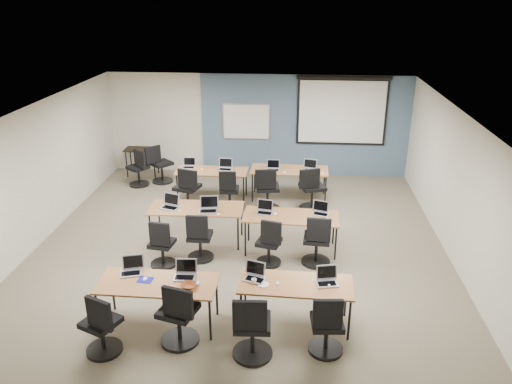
# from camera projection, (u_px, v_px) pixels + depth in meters

# --- Properties ---
(floor) EXTENTS (8.00, 9.00, 0.02)m
(floor) POSITION_uv_depth(u_px,v_px,m) (239.00, 251.00, 9.70)
(floor) COLOR #6B6354
(floor) RESTS_ON ground
(ceiling) EXTENTS (8.00, 9.00, 0.02)m
(ceiling) POSITION_uv_depth(u_px,v_px,m) (237.00, 115.00, 8.68)
(ceiling) COLOR white
(ceiling) RESTS_ON ground
(wall_back) EXTENTS (8.00, 0.04, 2.70)m
(wall_back) POSITION_uv_depth(u_px,v_px,m) (258.00, 125.00, 13.34)
(wall_back) COLOR beige
(wall_back) RESTS_ON ground
(wall_front) EXTENTS (8.00, 0.04, 2.70)m
(wall_front) POSITION_uv_depth(u_px,v_px,m) (187.00, 350.00, 5.04)
(wall_front) COLOR beige
(wall_front) RESTS_ON ground
(wall_left) EXTENTS (0.04, 9.00, 2.70)m
(wall_left) POSITION_uv_depth(u_px,v_px,m) (30.00, 180.00, 9.49)
(wall_left) COLOR beige
(wall_left) RESTS_ON ground
(wall_right) EXTENTS (0.04, 9.00, 2.70)m
(wall_right) POSITION_uv_depth(u_px,v_px,m) (461.00, 193.00, 8.88)
(wall_right) COLOR beige
(wall_right) RESTS_ON ground
(blue_accent_panel) EXTENTS (5.50, 0.04, 2.70)m
(blue_accent_panel) POSITION_uv_depth(u_px,v_px,m) (304.00, 126.00, 13.22)
(blue_accent_panel) COLOR #3D5977
(blue_accent_panel) RESTS_ON wall_back
(whiteboard) EXTENTS (1.28, 0.03, 0.98)m
(whiteboard) POSITION_uv_depth(u_px,v_px,m) (246.00, 122.00, 13.26)
(whiteboard) COLOR #A7ADB5
(whiteboard) RESTS_ON wall_back
(projector_screen) EXTENTS (2.40, 0.10, 1.82)m
(projector_screen) POSITION_uv_depth(u_px,v_px,m) (342.00, 107.00, 12.88)
(projector_screen) COLOR black
(projector_screen) RESTS_ON wall_back
(training_table_front_left) EXTENTS (1.77, 0.74, 0.73)m
(training_table_front_left) POSITION_uv_depth(u_px,v_px,m) (157.00, 285.00, 7.34)
(training_table_front_left) COLOR brown
(training_table_front_left) RESTS_ON floor
(training_table_front_right) EXTENTS (1.68, 0.70, 0.73)m
(training_table_front_right) POSITION_uv_depth(u_px,v_px,m) (296.00, 286.00, 7.32)
(training_table_front_right) COLOR brown
(training_table_front_right) RESTS_ON floor
(training_table_mid_left) EXTENTS (1.84, 0.77, 0.73)m
(training_table_mid_left) POSITION_uv_depth(u_px,v_px,m) (196.00, 210.00, 9.85)
(training_table_mid_left) COLOR brown
(training_table_mid_left) RESTS_ON floor
(training_table_mid_right) EXTENTS (1.81, 0.75, 0.73)m
(training_table_mid_right) POSITION_uv_depth(u_px,v_px,m) (291.00, 218.00, 9.49)
(training_table_mid_right) COLOR #A0652D
(training_table_mid_right) RESTS_ON floor
(training_table_back_left) EXTENTS (1.70, 0.71, 0.73)m
(training_table_back_left) POSITION_uv_depth(u_px,v_px,m) (212.00, 172.00, 11.85)
(training_table_back_left) COLOR #A56135
(training_table_back_left) RESTS_ON floor
(training_table_back_right) EXTENTS (1.84, 0.77, 0.73)m
(training_table_back_right) POSITION_uv_depth(u_px,v_px,m) (289.00, 171.00, 11.91)
(training_table_back_right) COLOR #A36829
(training_table_back_right) RESTS_ON floor
(laptop_0) EXTENTS (0.32, 0.28, 0.25)m
(laptop_0) POSITION_uv_depth(u_px,v_px,m) (132.00, 269.00, 7.57)
(laptop_0) COLOR #AEADBB
(laptop_0) RESTS_ON training_table_front_left
(mouse_0) EXTENTS (0.07, 0.11, 0.04)m
(mouse_0) POSITION_uv_depth(u_px,v_px,m) (145.00, 279.00, 7.39)
(mouse_0) COLOR white
(mouse_0) RESTS_ON training_table_front_left
(task_chair_0) EXTENTS (0.54, 0.51, 0.99)m
(task_chair_0) POSITION_uv_depth(u_px,v_px,m) (102.00, 329.00, 6.83)
(task_chair_0) COLOR black
(task_chair_0) RESTS_ON floor
(laptop_1) EXTENTS (0.32, 0.28, 0.25)m
(laptop_1) POSITION_uv_depth(u_px,v_px,m) (185.00, 273.00, 7.46)
(laptop_1) COLOR silver
(laptop_1) RESTS_ON training_table_front_left
(mouse_1) EXTENTS (0.07, 0.10, 0.03)m
(mouse_1) POSITION_uv_depth(u_px,v_px,m) (198.00, 283.00, 7.28)
(mouse_1) COLOR white
(mouse_1) RESTS_ON training_table_front_left
(task_chair_1) EXTENTS (0.56, 0.55, 1.03)m
(task_chair_1) POSITION_uv_depth(u_px,v_px,m) (179.00, 319.00, 7.01)
(task_chair_1) COLOR black
(task_chair_1) RESTS_ON floor
(laptop_2) EXTENTS (0.31, 0.26, 0.24)m
(laptop_2) POSITION_uv_depth(u_px,v_px,m) (255.00, 275.00, 7.41)
(laptop_2) COLOR #B6B6B6
(laptop_2) RESTS_ON training_table_front_right
(mouse_2) EXTENTS (0.07, 0.10, 0.03)m
(mouse_2) POSITION_uv_depth(u_px,v_px,m) (278.00, 283.00, 7.28)
(mouse_2) COLOR white
(mouse_2) RESTS_ON training_table_front_right
(task_chair_2) EXTENTS (0.56, 0.56, 1.04)m
(task_chair_2) POSITION_uv_depth(u_px,v_px,m) (252.00, 331.00, 6.75)
(task_chair_2) COLOR black
(task_chair_2) RESTS_ON floor
(laptop_3) EXTENTS (0.31, 0.26, 0.24)m
(laptop_3) POSITION_uv_depth(u_px,v_px,m) (327.00, 279.00, 7.30)
(laptop_3) COLOR #B1B1B1
(laptop_3) RESTS_ON training_table_front_right
(mouse_3) EXTENTS (0.08, 0.10, 0.03)m
(mouse_3) POSITION_uv_depth(u_px,v_px,m) (329.00, 286.00, 7.22)
(mouse_3) COLOR white
(mouse_3) RESTS_ON training_table_front_right
(task_chair_3) EXTENTS (0.49, 0.49, 0.98)m
(task_chair_3) POSITION_uv_depth(u_px,v_px,m) (327.00, 329.00, 6.84)
(task_chair_3) COLOR black
(task_chair_3) RESTS_ON floor
(laptop_4) EXTENTS (0.34, 0.29, 0.26)m
(laptop_4) POSITION_uv_depth(u_px,v_px,m) (170.00, 204.00, 9.82)
(laptop_4) COLOR #A1A0A9
(laptop_4) RESTS_ON training_table_mid_left
(mouse_4) EXTENTS (0.08, 0.10, 0.03)m
(mouse_4) POSITION_uv_depth(u_px,v_px,m) (179.00, 211.00, 9.66)
(mouse_4) COLOR white
(mouse_4) RESTS_ON training_table_mid_left
(task_chair_4) EXTENTS (0.47, 0.47, 0.95)m
(task_chair_4) POSITION_uv_depth(u_px,v_px,m) (162.00, 248.00, 9.01)
(task_chair_4) COLOR black
(task_chair_4) RESTS_ON floor
(laptop_5) EXTENTS (0.36, 0.31, 0.27)m
(laptop_5) POSITION_uv_depth(u_px,v_px,m) (209.00, 207.00, 9.67)
(laptop_5) COLOR #BCBCBC
(laptop_5) RESTS_ON training_table_mid_left
(mouse_5) EXTENTS (0.09, 0.11, 0.03)m
(mouse_5) POSITION_uv_depth(u_px,v_px,m) (218.00, 214.00, 9.51)
(mouse_5) COLOR white
(mouse_5) RESTS_ON training_table_mid_left
(task_chair_5) EXTENTS (0.49, 0.49, 0.98)m
(task_chair_5) POSITION_uv_depth(u_px,v_px,m) (199.00, 241.00, 9.24)
(task_chair_5) COLOR black
(task_chair_5) RESTS_ON floor
(laptop_6) EXTENTS (0.31, 0.26, 0.24)m
(laptop_6) POSITION_uv_depth(u_px,v_px,m) (265.00, 210.00, 9.59)
(laptop_6) COLOR #A9A9AA
(laptop_6) RESTS_ON training_table_mid_right
(mouse_6) EXTENTS (0.06, 0.10, 0.03)m
(mouse_6) POSITION_uv_depth(u_px,v_px,m) (275.00, 214.00, 9.53)
(mouse_6) COLOR white
(mouse_6) RESTS_ON training_table_mid_right
(task_chair_6) EXTENTS (0.46, 0.46, 0.95)m
(task_chair_6) POSITION_uv_depth(u_px,v_px,m) (269.00, 246.00, 9.07)
(task_chair_6) COLOR black
(task_chair_6) RESTS_ON floor
(laptop_7) EXTENTS (0.31, 0.26, 0.23)m
(laptop_7) POSITION_uv_depth(u_px,v_px,m) (321.00, 211.00, 9.54)
(laptop_7) COLOR #A3A4AD
(laptop_7) RESTS_ON training_table_mid_right
(mouse_7) EXTENTS (0.09, 0.11, 0.03)m
(mouse_7) POSITION_uv_depth(u_px,v_px,m) (327.00, 219.00, 9.32)
(mouse_7) COLOR white
(mouse_7) RESTS_ON training_table_mid_right
(task_chair_7) EXTENTS (0.53, 0.53, 1.01)m
(task_chair_7) POSITION_uv_depth(u_px,v_px,m) (317.00, 244.00, 9.08)
(task_chair_7) COLOR black
(task_chair_7) RESTS_ON floor
(laptop_8) EXTENTS (0.30, 0.25, 0.23)m
(laptop_8) POSITION_uv_depth(u_px,v_px,m) (189.00, 165.00, 12.02)
(laptop_8) COLOR silver
(laptop_8) RESTS_ON training_table_back_left
(mouse_8) EXTENTS (0.07, 0.10, 0.03)m
(mouse_8) POSITION_uv_depth(u_px,v_px,m) (202.00, 169.00, 11.88)
(mouse_8) COLOR white
(mouse_8) RESTS_ON training_table_back_left
(task_chair_8) EXTENTS (0.59, 0.58, 1.05)m
(task_chair_8) POSITION_uv_depth(u_px,v_px,m) (188.00, 193.00, 11.33)
(task_chair_8) COLOR black
(task_chair_8) RESTS_ON floor
(laptop_9) EXTENTS (0.33, 0.28, 0.25)m
(laptop_9) POSITION_uv_depth(u_px,v_px,m) (225.00, 167.00, 11.90)
(laptop_9) COLOR #BBBBBB
(laptop_9) RESTS_ON training_table_back_left
(mouse_9) EXTENTS (0.07, 0.10, 0.03)m
(mouse_9) POSITION_uv_depth(u_px,v_px,m) (233.00, 172.00, 11.68)
(mouse_9) COLOR white
(mouse_9) RESTS_ON training_table_back_left
(task_chair_9) EXTENTS (0.47, 0.47, 0.96)m
(task_chair_9) POSITION_uv_depth(u_px,v_px,m) (229.00, 193.00, 11.42)
(task_chair_9) COLOR black
(task_chair_9) RESTS_ON floor
(laptop_10) EXTENTS (0.30, 0.26, 0.23)m
(laptop_10) POSITION_uv_depth(u_px,v_px,m) (273.00, 168.00, 11.85)
(laptop_10) COLOR #B3B3BB
(laptop_10) RESTS_ON training_table_back_right
(mouse_10) EXTENTS (0.08, 0.10, 0.03)m
(mouse_10) POSITION_uv_depth(u_px,v_px,m) (285.00, 172.00, 11.67)
(mouse_10) COLOR white
(mouse_10) RESTS_ON training_table_back_right
(task_chair_10) EXTENTS (0.58, 0.58, 1.06)m
(task_chair_10) POSITION_uv_depth(u_px,v_px,m) (267.00, 193.00, 11.31)
(task_chair_10) COLOR black
(task_chair_10) RESTS_ON floor
(laptop_11) EXTENTS (0.32, 0.27, 0.24)m
(laptop_11) POSITION_uv_depth(u_px,v_px,m) (310.00, 168.00, 11.84)
(laptop_11) COLOR #A5A5AC
(laptop_11) RESTS_ON training_table_back_right
(mouse_11) EXTENTS (0.06, 0.09, 0.03)m
(mouse_11) POSITION_uv_depth(u_px,v_px,m) (322.00, 174.00, 11.61)
(mouse_11) COLOR white
(mouse_11) RESTS_ON training_table_back_right
(task_chair_11) EXTENTS (0.61, 0.58, 1.05)m
(task_chair_11) POSITION_uv_depth(u_px,v_px,m) (311.00, 192.00, 11.33)
(task_chair_11) COLOR black
(task_chair_11) RESTS_ON floor
(blue_mousepad) EXTENTS (0.23, 0.20, 0.01)m
(blue_mousepad) POSITION_uv_depth(u_px,v_px,m) (145.00, 280.00, 7.38)
(blue_mousepad) COLOR navy
(blue_mousepad) RESTS_ON training_table_front_left
(snack_bowl) EXTENTS (0.25, 0.25, 0.06)m
(snack_bowl) POSITION_uv_depth(u_px,v_px,m) (188.00, 286.00, 7.20)
(snack_bowl) COLOR brown
(snack_bowl) RESTS_ON training_table_front_left
(snack_plate) EXTENTS (0.19, 0.19, 0.01)m
(snack_plate) POSITION_uv_depth(u_px,v_px,m) (263.00, 285.00, 7.26)
(snack_plate) COLOR white
(snack_plate) RESTS_ON training_table_front_right
(coffee_cup) EXTENTS (0.07, 0.07, 0.06)m
(coffee_cup) POSITION_uv_depth(u_px,v_px,m) (254.00, 282.00, 7.27)
(coffee_cup) COLOR white
(coffee_cup) RESTS_ON snack_plate
(utility_table) EXTENTS (0.88, 0.49, 0.75)m
(utility_table) POSITION_uv_depth(u_px,v_px,m) (142.00, 152.00, 13.41)
(utility_table) COLOR black
(utility_table) RESTS_ON floor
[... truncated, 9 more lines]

